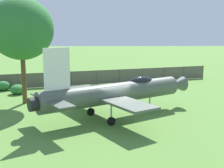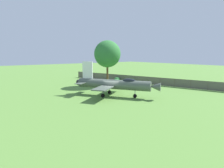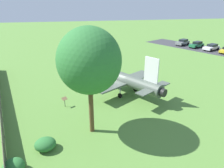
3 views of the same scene
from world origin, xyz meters
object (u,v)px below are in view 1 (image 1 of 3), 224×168
(shade_tree, at_px, (21,29))
(shrub_near_fence, at_px, (18,89))
(shrub_by_tree, at_px, (3,86))
(info_plaque, at_px, (84,88))
(display_jet, at_px, (117,92))

(shade_tree, relative_size, shrub_near_fence, 5.57)
(shrub_by_tree, distance_m, info_plaque, 9.72)
(shrub_near_fence, xyz_separation_m, info_plaque, (-6.99, 1.48, 0.35))
(shade_tree, height_order, info_plaque, shade_tree)
(display_jet, bearing_deg, shrub_by_tree, 107.26)
(shade_tree, xyz_separation_m, shrub_by_tree, (3.90, -5.84, -6.11))
(info_plaque, bearing_deg, shrub_by_tree, -20.36)
(display_jet, distance_m, shrub_by_tree, 16.05)
(shrub_near_fence, bearing_deg, shade_tree, 114.37)
(shrub_near_fence, bearing_deg, shrub_by_tree, -41.93)
(shade_tree, bearing_deg, shrub_by_tree, -56.25)
(shrub_near_fence, xyz_separation_m, shrub_by_tree, (2.12, -1.90, 0.03))
(display_jet, bearing_deg, info_plaque, 81.23)
(shade_tree, distance_m, info_plaque, 8.17)
(display_jet, xyz_separation_m, shade_tree, (8.24, -4.56, 4.70))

